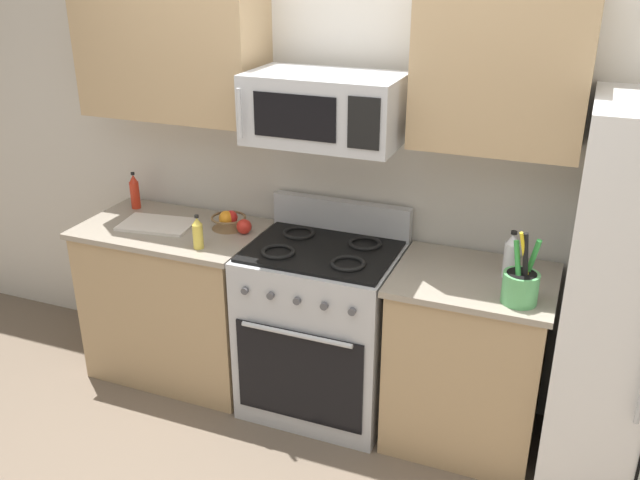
# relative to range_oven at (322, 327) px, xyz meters

# --- Properties ---
(wall_back) EXTENTS (8.00, 0.10, 2.60)m
(wall_back) POSITION_rel_range_oven_xyz_m (0.00, 0.38, 0.83)
(wall_back) COLOR beige
(wall_back) RESTS_ON ground
(counter_left) EXTENTS (0.99, 0.61, 0.91)m
(counter_left) POSITION_rel_range_oven_xyz_m (-0.89, -0.00, -0.02)
(counter_left) COLOR tan
(counter_left) RESTS_ON ground
(range_oven) EXTENTS (0.76, 0.66, 1.09)m
(range_oven) POSITION_rel_range_oven_xyz_m (0.00, 0.00, 0.00)
(range_oven) COLOR #B2B5BA
(range_oven) RESTS_ON ground
(counter_right) EXTENTS (0.75, 0.61, 0.91)m
(counter_right) POSITION_rel_range_oven_xyz_m (0.76, -0.00, -0.02)
(counter_right) COLOR tan
(counter_right) RESTS_ON ground
(microwave) EXTENTS (0.72, 0.44, 0.32)m
(microwave) POSITION_rel_range_oven_xyz_m (-0.00, 0.03, 1.15)
(microwave) COLOR #B2B5BA
(upper_cabinets_left) EXTENTS (0.98, 0.34, 0.70)m
(upper_cabinets_left) POSITION_rel_range_oven_xyz_m (-0.89, 0.16, 1.36)
(upper_cabinets_left) COLOR tan
(upper_cabinets_right) EXTENTS (0.74, 0.34, 0.70)m
(upper_cabinets_right) POSITION_rel_range_oven_xyz_m (0.77, 0.16, 1.36)
(upper_cabinets_right) COLOR tan
(utensil_crock) EXTENTS (0.15, 0.15, 0.34)m
(utensil_crock) POSITION_rel_range_oven_xyz_m (0.98, -0.18, 0.52)
(utensil_crock) COLOR #59AD66
(utensil_crock) RESTS_ON counter_right
(fruit_basket) EXTENTS (0.19, 0.19, 0.10)m
(fruit_basket) POSITION_rel_range_oven_xyz_m (-0.58, 0.10, 0.48)
(fruit_basket) COLOR brown
(fruit_basket) RESTS_ON counter_left
(apple_loose) EXTENTS (0.08, 0.08, 0.08)m
(apple_loose) POSITION_rel_range_oven_xyz_m (-0.47, 0.06, 0.48)
(apple_loose) COLOR red
(apple_loose) RESTS_ON counter_left
(cutting_board) EXTENTS (0.42, 0.30, 0.02)m
(cutting_board) POSITION_rel_range_oven_xyz_m (-0.96, -0.02, 0.44)
(cutting_board) COLOR silver
(cutting_board) RESTS_ON counter_left
(bottle_vinegar) EXTENTS (0.07, 0.07, 0.23)m
(bottle_vinegar) POSITION_rel_range_oven_xyz_m (0.91, 0.06, 0.54)
(bottle_vinegar) COLOR silver
(bottle_vinegar) RESTS_ON counter_right
(bottle_oil) EXTENTS (0.05, 0.05, 0.18)m
(bottle_oil) POSITION_rel_range_oven_xyz_m (-0.60, -0.19, 0.52)
(bottle_oil) COLOR gold
(bottle_oil) RESTS_ON counter_left
(bottle_hot_sauce) EXTENTS (0.05, 0.05, 0.22)m
(bottle_hot_sauce) POSITION_rel_range_oven_xyz_m (-1.23, 0.17, 0.54)
(bottle_hot_sauce) COLOR red
(bottle_hot_sauce) RESTS_ON counter_left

